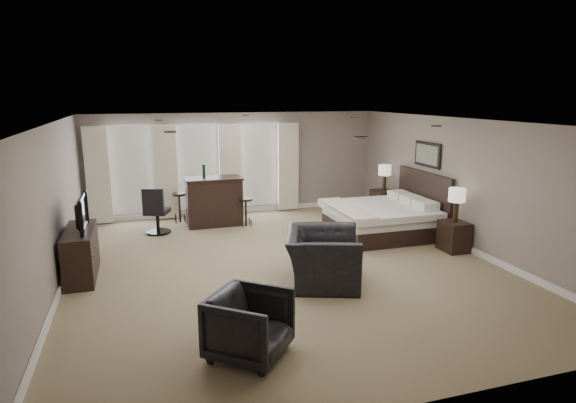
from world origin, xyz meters
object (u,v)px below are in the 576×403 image
object	(u,v)px
bar_stool_left	(180,208)
armchair_far	(249,322)
bar_counter	(214,201)
nightstand_near	(454,236)
tv	(78,226)
dresser	(81,253)
bar_stool_right	(246,212)
bed	(380,205)
lamp_near	(456,205)
armchair_near	(323,249)
desk_chair	(157,210)
nightstand_far	(383,204)
lamp_far	(384,178)

from	to	relation	value
bar_stool_left	armchair_far	bearing A→B (deg)	-87.87
armchair_far	bar_counter	bearing A→B (deg)	34.40
nightstand_near	tv	size ratio (longest dim) A/B	0.59
tv	dresser	bearing A→B (deg)	0.00
armchair_far	bar_stool_right	world-z (taller)	armchair_far
bed	bar_stool_right	distance (m)	3.12
lamp_near	bar_stool_right	xyz separation A→B (m)	(-3.55, 3.04, -0.60)
dresser	tv	xyz separation A→B (m)	(0.00, 0.00, 0.48)
dresser	bar_stool_left	world-z (taller)	dresser
bed	nightstand_near	distance (m)	1.74
bar_stool_left	bar_stool_right	distance (m)	1.68
bed	armchair_near	distance (m)	3.13
armchair_near	bar_stool_left	world-z (taller)	armchair_near
tv	bar_stool_right	size ratio (longest dim) A/B	1.51
bed	lamp_near	xyz separation A→B (m)	(0.89, -1.45, 0.25)
bar_stool_right	desk_chair	world-z (taller)	desk_chair
armchair_near	desk_chair	world-z (taller)	armchair_near
bar_counter	armchair_near	bearing A→B (deg)	-74.64
nightstand_far	armchair_far	size ratio (longest dim) A/B	0.77
bed	lamp_near	distance (m)	1.72
lamp_near	lamp_far	size ratio (longest dim) A/B	1.03
dresser	nightstand_far	bearing A→B (deg)	17.60
nightstand_far	lamp_near	world-z (taller)	lamp_near
nightstand_far	bar_stool_left	distance (m)	5.10
nightstand_near	bar_stool_right	xyz separation A→B (m)	(-3.55, 3.04, 0.04)
nightstand_far	bar_stool_right	distance (m)	3.55
tv	bar_counter	xyz separation A→B (m)	(2.68, 2.66, -0.32)
bed	bar_counter	world-z (taller)	bed
armchair_near	bar_stool_right	xyz separation A→B (m)	(-0.44, 3.81, -0.25)
bar_stool_right	desk_chair	size ratio (longest dim) A/B	0.63
dresser	desk_chair	bearing A→B (deg)	59.79
bed	bar_stool_right	world-z (taller)	bed
lamp_near	bar_stool_left	xyz separation A→B (m)	(-5.00, 3.87, -0.57)
dresser	bar_stool_left	size ratio (longest dim) A/B	1.98
nightstand_near	armchair_near	size ratio (longest dim) A/B	0.45
bar_stool_left	nightstand_near	bearing A→B (deg)	-37.72
tv	desk_chair	xyz separation A→B (m)	(1.36, 2.33, -0.37)
armchair_near	bar_stool_right	world-z (taller)	armchair_near
nightstand_near	lamp_far	bearing A→B (deg)	90.00
nightstand_far	bar_counter	size ratio (longest dim) A/B	0.50
bed	desk_chair	distance (m)	4.94
dresser	armchair_far	size ratio (longest dim) A/B	1.65
dresser	desk_chair	xyz separation A→B (m)	(1.36, 2.33, 0.12)
bed	nightstand_far	distance (m)	1.74
tv	armchair_far	bearing A→B (deg)	-147.18
nightstand_near	desk_chair	distance (m)	6.34
nightstand_far	tv	xyz separation A→B (m)	(-6.92, -2.19, 0.57)
bed	bar_stool_right	bearing A→B (deg)	149.03
lamp_far	armchair_near	distance (m)	4.82
lamp_near	armchair_near	xyz separation A→B (m)	(-3.10, -0.77, -0.35)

